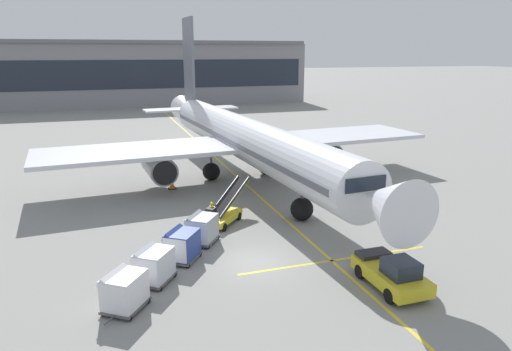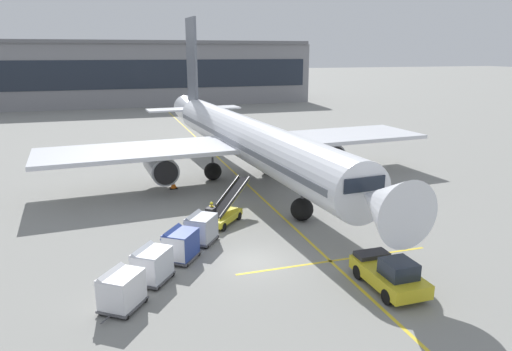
% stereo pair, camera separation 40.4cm
% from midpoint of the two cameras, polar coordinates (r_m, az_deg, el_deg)
% --- Properties ---
extents(ground_plane, '(600.00, 600.00, 0.00)m').
position_cam_midpoint_polar(ground_plane, '(27.30, -0.58, -10.55)').
color(ground_plane, gray).
extents(parked_airplane, '(36.72, 46.53, 15.81)m').
position_cam_midpoint_polar(parked_airplane, '(43.30, -1.88, 4.57)').
color(parked_airplane, silver).
rests_on(parked_airplane, ground).
extents(belt_loader, '(4.54, 4.92, 2.61)m').
position_cam_midpoint_polar(belt_loader, '(33.07, -4.34, -4.42)').
color(belt_loader, gold).
rests_on(belt_loader, ground).
extents(baggage_cart_lead, '(2.47, 2.68, 1.91)m').
position_cam_midpoint_polar(baggage_cart_lead, '(29.72, -7.07, -6.39)').
color(baggage_cart_lead, '#515156').
rests_on(baggage_cart_lead, ground).
extents(baggage_cart_second, '(2.47, 2.68, 1.91)m').
position_cam_midpoint_polar(baggage_cart_second, '(27.46, -9.51, -8.32)').
color(baggage_cart_second, '#515156').
rests_on(baggage_cart_second, ground).
extents(baggage_cart_third, '(2.47, 2.68, 1.91)m').
position_cam_midpoint_polar(baggage_cart_third, '(25.33, -12.88, -10.57)').
color(baggage_cart_third, '#515156').
rests_on(baggage_cart_third, ground).
extents(baggage_cart_fourth, '(2.47, 2.68, 1.91)m').
position_cam_midpoint_polar(baggage_cart_fourth, '(23.22, -16.36, -13.28)').
color(baggage_cart_fourth, '#515156').
rests_on(baggage_cart_fourth, ground).
extents(pushback_tug, '(2.15, 4.41, 1.83)m').
position_cam_midpoint_polar(pushback_tug, '(25.16, 15.80, -11.39)').
color(pushback_tug, gold).
rests_on(pushback_tug, ground).
extents(ground_crew_by_loader, '(0.33, 0.56, 1.74)m').
position_cam_midpoint_polar(ground_crew_by_loader, '(32.45, -5.77, -4.49)').
color(ground_crew_by_loader, '#514C42').
rests_on(ground_crew_by_loader, ground).
extents(ground_crew_by_carts, '(0.46, 0.43, 1.74)m').
position_cam_midpoint_polar(ground_crew_by_carts, '(29.18, -8.18, -6.84)').
color(ground_crew_by_carts, '#514C42').
rests_on(ground_crew_by_carts, ground).
extents(ground_crew_marshaller, '(0.34, 0.55, 1.74)m').
position_cam_midpoint_polar(ground_crew_marshaller, '(29.73, -6.46, -6.36)').
color(ground_crew_marshaller, '#333847').
rests_on(ground_crew_marshaller, ground).
extents(safety_cone_engine_keepout, '(0.68, 0.68, 0.76)m').
position_cam_midpoint_polar(safety_cone_engine_keepout, '(41.83, -10.49, -1.11)').
color(safety_cone_engine_keepout, black).
rests_on(safety_cone_engine_keepout, ground).
extents(apron_guidance_line_lead_in, '(0.20, 110.00, 0.01)m').
position_cam_midpoint_polar(apron_guidance_line_lead_in, '(43.33, -1.84, -0.80)').
color(apron_guidance_line_lead_in, yellow).
rests_on(apron_guidance_line_lead_in, ground).
extents(apron_guidance_line_stop_bar, '(12.00, 0.20, 0.01)m').
position_cam_midpoint_polar(apron_guidance_line_stop_bar, '(27.93, 9.40, -10.14)').
color(apron_guidance_line_stop_bar, yellow).
rests_on(apron_guidance_line_stop_bar, ground).
extents(terminal_building, '(101.70, 21.00, 14.08)m').
position_cam_midpoint_polar(terminal_building, '(114.21, -21.05, 11.57)').
color(terminal_building, gray).
rests_on(terminal_building, ground).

